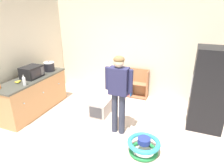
{
  "coord_description": "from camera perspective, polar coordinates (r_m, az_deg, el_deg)",
  "views": [
    {
      "loc": [
        1.3,
        -3.09,
        2.54
      ],
      "look_at": [
        -0.09,
        0.42,
        1.03
      ],
      "focal_mm": 31.59,
      "sensor_mm": 36.0,
      "label": 1
    }
  ],
  "objects": [
    {
      "name": "ground_plane",
      "position": [
        4.2,
        -0.99,
        -15.38
      ],
      "size": [
        12.0,
        12.0,
        0.0
      ],
      "primitive_type": "plane",
      "color": "beige",
      "rests_on": "ground"
    },
    {
      "name": "back_wall",
      "position": [
        5.7,
        8.04,
        9.51
      ],
      "size": [
        5.2,
        0.06,
        2.7
      ],
      "primitive_type": "cube",
      "color": "beige",
      "rests_on": "ground"
    },
    {
      "name": "left_side_wall",
      "position": [
        5.66,
        -23.34,
        7.87
      ],
      "size": [
        0.06,
        2.99,
        2.7
      ],
      "primitive_type": "cube",
      "color": "beige",
      "rests_on": "ground"
    },
    {
      "name": "kitchen_counter",
      "position": [
        5.35,
        -21.68,
        -2.82
      ],
      "size": [
        0.65,
        1.92,
        0.9
      ],
      "color": "tan",
      "rests_on": "ground"
    },
    {
      "name": "refrigerator",
      "position": [
        4.64,
        26.31,
        -1.41
      ],
      "size": [
        0.73,
        0.68,
        1.78
      ],
      "color": "black",
      "rests_on": "ground"
    },
    {
      "name": "bookshelf",
      "position": [
        5.84,
        5.94,
        -0.21
      ],
      "size": [
        0.8,
        0.28,
        0.85
      ],
      "color": "#B9744E",
      "rests_on": "ground"
    },
    {
      "name": "standing_person",
      "position": [
        3.89,
        1.92,
        -1.33
      ],
      "size": [
        0.57,
        0.22,
        1.67
      ],
      "color": "#33374B",
      "rests_on": "ground"
    },
    {
      "name": "baby_walker",
      "position": [
        3.81,
        9.14,
        -17.2
      ],
      "size": [
        0.6,
        0.6,
        0.32
      ],
      "color": "#268944",
      "rests_on": "ground"
    },
    {
      "name": "pet_carrier",
      "position": [
        4.93,
        -3.39,
        -6.84
      ],
      "size": [
        0.42,
        0.55,
        0.36
      ],
      "color": "beige",
      "rests_on": "ground"
    },
    {
      "name": "microwave",
      "position": [
        5.16,
        -22.21,
        3.24
      ],
      "size": [
        0.37,
        0.48,
        0.28
      ],
      "color": "black",
      "rests_on": "kitchen_counter"
    },
    {
      "name": "crock_pot",
      "position": [
        5.54,
        -17.72,
        4.82
      ],
      "size": [
        0.28,
        0.28,
        0.27
      ],
      "color": "black",
      "rests_on": "kitchen_counter"
    },
    {
      "name": "banana_bunch",
      "position": [
        4.96,
        -25.48,
        0.63
      ],
      "size": [
        0.15,
        0.16,
        0.04
      ],
      "color": "yellow",
      "rests_on": "kitchen_counter"
    },
    {
      "name": "clear_bottle",
      "position": [
        4.73,
        -24.1,
        0.82
      ],
      "size": [
        0.07,
        0.07,
        0.25
      ],
      "color": "silver",
      "rests_on": "kitchen_counter"
    },
    {
      "name": "green_cup",
      "position": [
        5.78,
        -18.35,
        4.67
      ],
      "size": [
        0.08,
        0.08,
        0.09
      ],
      "primitive_type": "cylinder",
      "color": "green",
      "rests_on": "kitchen_counter"
    },
    {
      "name": "red_cup",
      "position": [
        5.71,
        -19.43,
        4.32
      ],
      "size": [
        0.08,
        0.08,
        0.09
      ],
      "primitive_type": "cylinder",
      "color": "red",
      "rests_on": "kitchen_counter"
    },
    {
      "name": "blue_cup",
      "position": [
        5.64,
        -20.61,
        3.97
      ],
      "size": [
        0.08,
        0.08,
        0.09
      ],
      "primitive_type": "cylinder",
      "color": "blue",
      "rests_on": "kitchen_counter"
    }
  ]
}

